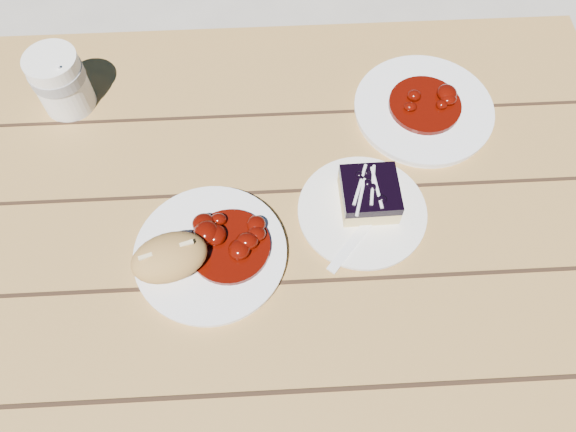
{
  "coord_description": "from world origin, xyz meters",
  "views": [
    {
      "loc": [
        0.07,
        -0.4,
        1.54
      ],
      "look_at": [
        0.09,
        0.0,
        0.81
      ],
      "focal_mm": 35.0,
      "sensor_mm": 36.0,
      "label": 1
    }
  ],
  "objects_px": {
    "dessert_plate": "(362,212)",
    "blueberry_cake": "(369,194)",
    "main_plate": "(211,254)",
    "bread_roll": "(169,257)",
    "picnic_table": "(238,277)",
    "second_plate": "(423,110)",
    "coffee_cup": "(61,82)"
  },
  "relations": [
    {
      "from": "blueberry_cake",
      "to": "second_plate",
      "type": "xyz_separation_m",
      "value": [
        0.12,
        0.18,
        -0.03
      ]
    },
    {
      "from": "bread_roll",
      "to": "second_plate",
      "type": "distance_m",
      "value": 0.51
    },
    {
      "from": "bread_roll",
      "to": "coffee_cup",
      "type": "bearing_deg",
      "value": 120.84
    },
    {
      "from": "main_plate",
      "to": "blueberry_cake",
      "type": "height_order",
      "value": "blueberry_cake"
    },
    {
      "from": "second_plate",
      "to": "blueberry_cake",
      "type": "bearing_deg",
      "value": -123.52
    },
    {
      "from": "main_plate",
      "to": "dessert_plate",
      "type": "bearing_deg",
      "value": 14.72
    },
    {
      "from": "bread_roll",
      "to": "second_plate",
      "type": "relative_size",
      "value": 0.47
    },
    {
      "from": "picnic_table",
      "to": "second_plate",
      "type": "distance_m",
      "value": 0.45
    },
    {
      "from": "picnic_table",
      "to": "dessert_plate",
      "type": "bearing_deg",
      "value": 8.74
    },
    {
      "from": "blueberry_cake",
      "to": "main_plate",
      "type": "bearing_deg",
      "value": -163.81
    },
    {
      "from": "main_plate",
      "to": "dessert_plate",
      "type": "height_order",
      "value": "main_plate"
    },
    {
      "from": "dessert_plate",
      "to": "blueberry_cake",
      "type": "distance_m",
      "value": 0.03
    },
    {
      "from": "main_plate",
      "to": "coffee_cup",
      "type": "relative_size",
      "value": 2.03
    },
    {
      "from": "bread_roll",
      "to": "dessert_plate",
      "type": "xyz_separation_m",
      "value": [
        0.29,
        0.08,
        -0.04
      ]
    },
    {
      "from": "second_plate",
      "to": "picnic_table",
      "type": "bearing_deg",
      "value": -146.08
    },
    {
      "from": "picnic_table",
      "to": "bread_roll",
      "type": "xyz_separation_m",
      "value": [
        -0.08,
        -0.05,
        0.21
      ]
    },
    {
      "from": "dessert_plate",
      "to": "blueberry_cake",
      "type": "height_order",
      "value": "blueberry_cake"
    },
    {
      "from": "picnic_table",
      "to": "bread_roll",
      "type": "bearing_deg",
      "value": -148.72
    },
    {
      "from": "dessert_plate",
      "to": "blueberry_cake",
      "type": "relative_size",
      "value": 2.23
    },
    {
      "from": "main_plate",
      "to": "dessert_plate",
      "type": "relative_size",
      "value": 1.14
    },
    {
      "from": "bread_roll",
      "to": "second_plate",
      "type": "height_order",
      "value": "bread_roll"
    },
    {
      "from": "picnic_table",
      "to": "coffee_cup",
      "type": "distance_m",
      "value": 0.46
    },
    {
      "from": "dessert_plate",
      "to": "coffee_cup",
      "type": "xyz_separation_m",
      "value": [
        -0.49,
        0.25,
        0.05
      ]
    },
    {
      "from": "main_plate",
      "to": "bread_roll",
      "type": "height_order",
      "value": "bread_roll"
    },
    {
      "from": "main_plate",
      "to": "blueberry_cake",
      "type": "distance_m",
      "value": 0.26
    },
    {
      "from": "bread_roll",
      "to": "main_plate",
      "type": "bearing_deg",
      "value": 19.98
    },
    {
      "from": "blueberry_cake",
      "to": "coffee_cup",
      "type": "height_order",
      "value": "coffee_cup"
    },
    {
      "from": "coffee_cup",
      "to": "second_plate",
      "type": "distance_m",
      "value": 0.63
    },
    {
      "from": "blueberry_cake",
      "to": "coffee_cup",
      "type": "relative_size",
      "value": 0.8
    },
    {
      "from": "dessert_plate",
      "to": "second_plate",
      "type": "xyz_separation_m",
      "value": [
        0.13,
        0.2,
        0.0
      ]
    },
    {
      "from": "bread_roll",
      "to": "blueberry_cake",
      "type": "height_order",
      "value": "bread_roll"
    },
    {
      "from": "second_plate",
      "to": "coffee_cup",
      "type": "bearing_deg",
      "value": 175.06
    }
  ]
}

